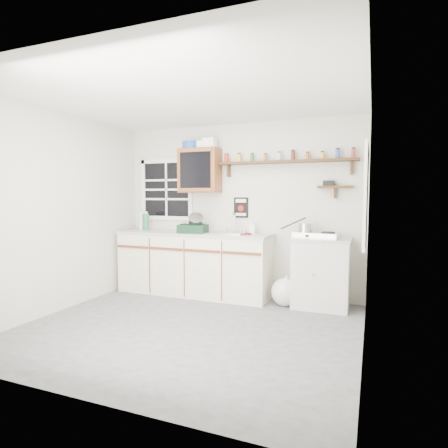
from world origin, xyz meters
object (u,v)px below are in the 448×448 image
object	(u,v)px
hotplate	(317,235)
right_cabinet	(321,272)
upper_cabinet	(200,171)
main_cabinet	(194,263)
spice_shelf	(286,161)
dish_rack	(194,226)

from	to	relation	value
hotplate	right_cabinet	bearing A→B (deg)	24.47
upper_cabinet	hotplate	distance (m)	1.95
main_cabinet	right_cabinet	distance (m)	1.84
spice_shelf	dish_rack	distance (m)	1.58
dish_rack	hotplate	bearing A→B (deg)	-4.34
main_cabinet	hotplate	world-z (taller)	hotplate
spice_shelf	upper_cabinet	bearing A→B (deg)	-176.88
spice_shelf	hotplate	size ratio (longest dim) A/B	3.17
main_cabinet	dish_rack	world-z (taller)	dish_rack
main_cabinet	spice_shelf	distance (m)	1.98
hotplate	spice_shelf	bearing A→B (deg)	163.26
dish_rack	right_cabinet	bearing A→B (deg)	-3.81
main_cabinet	dish_rack	distance (m)	0.56
right_cabinet	spice_shelf	world-z (taller)	spice_shelf
right_cabinet	hotplate	size ratio (longest dim) A/B	1.51
upper_cabinet	hotplate	size ratio (longest dim) A/B	1.08
spice_shelf	main_cabinet	bearing A→B (deg)	-170.74
upper_cabinet	hotplate	bearing A→B (deg)	-4.56
spice_shelf	dish_rack	world-z (taller)	spice_shelf
main_cabinet	spice_shelf	bearing A→B (deg)	9.26
dish_rack	upper_cabinet	bearing A→B (deg)	85.94
right_cabinet	upper_cabinet	xyz separation A→B (m)	(-1.80, 0.12, 1.37)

